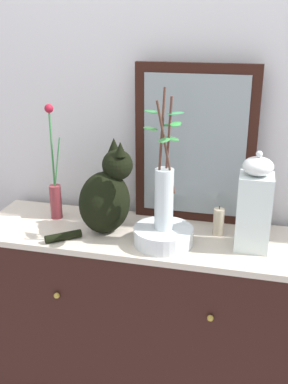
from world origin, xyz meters
The scene contains 9 objects.
wall_back centered at (0.00, 0.28, 1.30)m, with size 4.40×0.08×2.60m, color silver.
sideboard centered at (0.00, 0.00, 0.47)m, with size 1.37×0.43×0.94m.
mirror_leaning centered at (0.17, 0.18, 1.27)m, with size 0.50×0.03×0.66m.
cat_sitting centered at (-0.15, -0.02, 1.10)m, with size 0.34×0.30×0.38m.
vase_slim_green centered at (-0.41, 0.06, 1.07)m, with size 0.07×0.05×0.50m.
bowl_porcelain centered at (0.09, -0.07, 0.97)m, with size 0.23×0.23×0.07m, color silver.
vase_glass_clear centered at (0.09, -0.07, 1.16)m, with size 0.16×0.15×0.53m.
jar_lidded_porcelain centered at (0.42, -0.02, 1.12)m, with size 0.12×0.12×0.38m.
candle_pillar centered at (0.29, 0.06, 1.00)m, with size 0.04×0.04×0.12m.
Camera 1 is at (0.40, -1.63, 1.76)m, focal length 42.78 mm.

